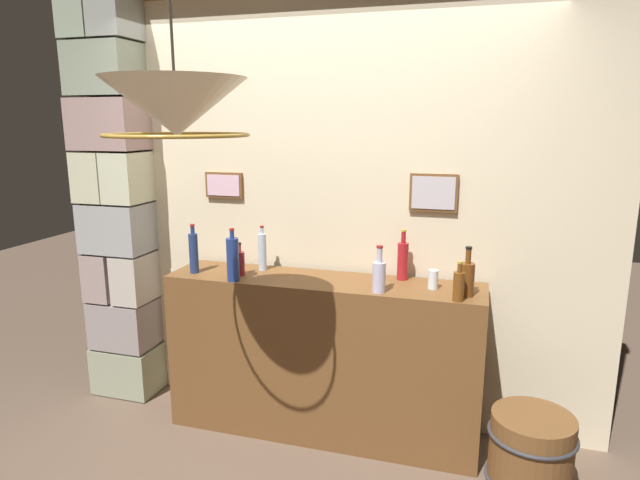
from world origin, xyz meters
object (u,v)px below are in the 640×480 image
object	(u,v)px
liquor_bottle_mezcal	(262,251)
liquor_bottle_bourbon	(467,278)
liquor_bottle_tequila	(379,275)
liquor_bottle_port	(240,263)
liquor_bottle_rum	(194,252)
wooden_barrel	(530,456)
liquor_bottle_whiskey	(233,259)
pendant_lamp	(176,109)
liquor_bottle_rye	(459,285)
glass_tumbler_rocks	(433,279)
liquor_bottle_amaro	(403,260)

from	to	relation	value
liquor_bottle_mezcal	liquor_bottle_bourbon	bearing A→B (deg)	-7.80
liquor_bottle_tequila	liquor_bottle_port	world-z (taller)	liquor_bottle_tequila
liquor_bottle_bourbon	liquor_bottle_port	bearing A→B (deg)	179.29
liquor_bottle_tequila	liquor_bottle_rum	bearing A→B (deg)	176.96
liquor_bottle_tequila	wooden_barrel	world-z (taller)	liquor_bottle_tequila
liquor_bottle_whiskey	pendant_lamp	xyz separation A→B (m)	(0.13, -0.74, 0.83)
wooden_barrel	pendant_lamp	bearing A→B (deg)	-157.98
liquor_bottle_port	pendant_lamp	distance (m)	1.24
liquor_bottle_rye	wooden_barrel	xyz separation A→B (m)	(0.41, -0.11, -0.84)
liquor_bottle_rum	liquor_bottle_whiskey	bearing A→B (deg)	-16.18
liquor_bottle_whiskey	liquor_bottle_bourbon	xyz separation A→B (m)	(1.32, 0.10, -0.03)
glass_tumbler_rocks	pendant_lamp	xyz separation A→B (m)	(-1.01, -0.92, 0.91)
glass_tumbler_rocks	liquor_bottle_rum	bearing A→B (deg)	-176.51
liquor_bottle_tequila	wooden_barrel	xyz separation A→B (m)	(0.83, -0.14, -0.85)
liquor_bottle_tequila	liquor_bottle_bourbon	world-z (taller)	liquor_bottle_bourbon
liquor_bottle_bourbon	wooden_barrel	world-z (taller)	liquor_bottle_bourbon
liquor_bottle_rye	liquor_bottle_tequila	xyz separation A→B (m)	(-0.42, 0.03, 0.01)
liquor_bottle_bourbon	pendant_lamp	bearing A→B (deg)	-144.79
liquor_bottle_port	liquor_bottle_whiskey	size ratio (longest dim) A/B	0.65
liquor_bottle_port	pendant_lamp	xyz separation A→B (m)	(0.14, -0.86, 0.89)
liquor_bottle_rum	liquor_bottle_amaro	bearing A→B (deg)	10.01
pendant_lamp	liquor_bottle_bourbon	bearing A→B (deg)	35.21
liquor_bottle_tequila	glass_tumbler_rocks	bearing A→B (deg)	28.28
liquor_bottle_port	liquor_bottle_rye	bearing A→B (deg)	-5.08
liquor_bottle_mezcal	liquor_bottle_whiskey	bearing A→B (deg)	-105.11
liquor_bottle_tequila	liquor_bottle_rum	world-z (taller)	liquor_bottle_rum
liquor_bottle_tequila	glass_tumbler_rocks	world-z (taller)	liquor_bottle_tequila
liquor_bottle_amaro	wooden_barrel	xyz separation A→B (m)	(0.74, -0.42, -0.88)
liquor_bottle_port	liquor_bottle_whiskey	bearing A→B (deg)	-85.71
liquor_bottle_rum	liquor_bottle_tequila	bearing A→B (deg)	-3.04
liquor_bottle_port	wooden_barrel	distance (m)	1.90
liquor_bottle_mezcal	liquor_bottle_rum	bearing A→B (deg)	-154.41
liquor_bottle_port	glass_tumbler_rocks	distance (m)	1.14
liquor_bottle_tequila	liquor_bottle_amaro	xyz separation A→B (m)	(0.09, 0.28, 0.02)
pendant_lamp	wooden_barrel	world-z (taller)	pendant_lamp
liquor_bottle_tequila	liquor_bottle_rye	bearing A→B (deg)	-3.50
liquor_bottle_mezcal	liquor_bottle_bourbon	distance (m)	1.26
liquor_bottle_rum	liquor_bottle_amaro	size ratio (longest dim) A/B	1.01
liquor_bottle_rye	liquor_bottle_whiskey	bearing A→B (deg)	-179.95
glass_tumbler_rocks	wooden_barrel	distance (m)	1.02
liquor_bottle_amaro	glass_tumbler_rocks	bearing A→B (deg)	-34.91
liquor_bottle_tequila	liquor_bottle_whiskey	bearing A→B (deg)	-178.20
liquor_bottle_tequila	liquor_bottle_port	size ratio (longest dim) A/B	1.28
liquor_bottle_rye	liquor_bottle_rum	world-z (taller)	liquor_bottle_rum
liquor_bottle_mezcal	liquor_bottle_whiskey	distance (m)	0.28
liquor_bottle_rum	liquor_bottle_whiskey	distance (m)	0.32
liquor_bottle_amaro	liquor_bottle_port	bearing A→B (deg)	-168.52
liquor_bottle_rum	wooden_barrel	world-z (taller)	liquor_bottle_rum
liquor_bottle_port	liquor_bottle_mezcal	bearing A→B (deg)	62.12
glass_tumbler_rocks	liquor_bottle_whiskey	bearing A→B (deg)	-171.15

